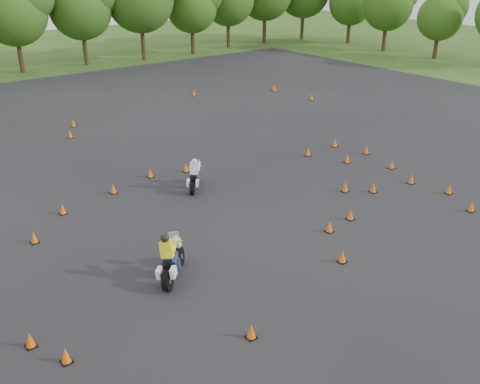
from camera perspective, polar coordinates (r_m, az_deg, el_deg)
The scene contains 6 objects.
ground at distance 19.72m, azimuth 7.24°, elevation -6.91°, with size 140.00×140.00×0.00m, color #2D5119.
asphalt_pad at distance 23.77m, azimuth -2.98°, elevation -1.10°, with size 62.00×62.00×0.00m, color black.
treeline at distance 49.17m, azimuth -22.10°, elevation 15.95°, with size 86.85×32.57×10.73m.
traffic_cones at distance 23.51m, azimuth -1.79°, elevation -0.77°, with size 35.82×33.44×0.45m.
rider_yellow at distance 18.12m, azimuth -7.05°, elevation -6.68°, with size 2.26×0.69×1.74m, color yellow, non-canonical shape.
rider_white at distance 24.94m, azimuth -4.96°, elevation 2.01°, with size 1.99×0.61×1.54m, color silver, non-canonical shape.
Camera 1 is at (-12.30, -11.69, 10.04)m, focal length 40.00 mm.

